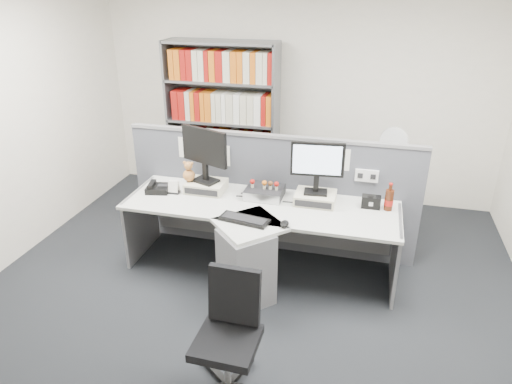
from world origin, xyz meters
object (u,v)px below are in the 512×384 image
(monitor_right, at_px, (317,163))
(desktop_pc, at_px, (265,192))
(mouse, at_px, (285,224))
(filing_cabinet, at_px, (386,201))
(desk_phone, at_px, (158,188))
(keyboard, at_px, (244,219))
(cola_bottle, at_px, (389,200))
(desk, at_px, (255,240))
(office_chair, at_px, (230,331))
(speaker, at_px, (371,202))
(shelving_unit, at_px, (223,124))
(desk_fan, at_px, (394,145))
(desk_calendar, at_px, (174,188))
(monitor_left, at_px, (204,151))

(monitor_right, height_order, desktop_pc, monitor_right)
(mouse, bearing_deg, filing_cabinet, 59.96)
(monitor_right, bearing_deg, desk_phone, -174.95)
(monitor_right, bearing_deg, keyboard, -136.52)
(desktop_pc, height_order, filing_cabinet, desktop_pc)
(monitor_right, relative_size, cola_bottle, 1.89)
(desk, relative_size, office_chair, 2.95)
(speaker, xyz_separation_m, shelving_unit, (-1.91, 1.44, 0.20))
(mouse, relative_size, shelving_unit, 0.06)
(monitor_right, distance_m, shelving_unit, 2.03)
(speaker, bearing_deg, desk_fan, 79.39)
(cola_bottle, distance_m, office_chair, 1.97)
(desktop_pc, bearing_deg, shelving_unit, 121.73)
(desk_phone, distance_m, desk_calendar, 0.18)
(speaker, bearing_deg, keyboard, -152.81)
(office_chair, bearing_deg, desktop_pc, 95.16)
(desk, distance_m, mouse, 0.44)
(monitor_right, xyz_separation_m, office_chair, (-0.35, -1.63, -0.65))
(monitor_right, height_order, desk_fan, monitor_right)
(desk, bearing_deg, mouse, -25.62)
(keyboard, height_order, office_chair, office_chair)
(desk_fan, bearing_deg, shelving_unit, 167.93)
(office_chair, bearing_deg, monitor_right, 77.96)
(shelving_unit, bearing_deg, speaker, -36.96)
(desk_fan, height_order, office_chair, desk_fan)
(desk_calendar, distance_m, filing_cabinet, 2.42)
(speaker, height_order, filing_cabinet, speaker)
(monitor_left, bearing_deg, filing_cabinet, 29.42)
(desk, height_order, shelving_unit, shelving_unit)
(keyboard, xyz_separation_m, desk_phone, (-1.01, 0.39, 0.02))
(desk_phone, xyz_separation_m, desk_calendar, (0.18, 0.00, 0.02))
(cola_bottle, bearing_deg, desk_phone, -176.05)
(monitor_left, xyz_separation_m, shelving_unit, (-0.30, 1.46, -0.17))
(office_chair, bearing_deg, shelving_unit, 108.71)
(desk, relative_size, desk_phone, 10.20)
(desk_phone, bearing_deg, shelving_unit, 84.00)
(mouse, xyz_separation_m, desk_phone, (-1.37, 0.39, 0.01))
(monitor_right, distance_m, keyboard, 0.86)
(monitor_right, relative_size, desktop_pc, 1.40)
(desk_phone, relative_size, speaker, 1.47)
(desk_calendar, xyz_separation_m, desk_fan, (2.09, 1.15, 0.25))
(desktop_pc, relative_size, mouse, 3.00)
(monitor_left, bearing_deg, desk_calendar, -155.11)
(desktop_pc, xyz_separation_m, office_chair, (0.15, -1.64, -0.30))
(filing_cabinet, height_order, office_chair, office_chair)
(monitor_right, relative_size, desk_calendar, 3.85)
(keyboard, bearing_deg, desktop_pc, 83.83)
(desk_calendar, height_order, cola_bottle, cola_bottle)
(desk, height_order, desk_phone, desk_phone)
(desk, distance_m, monitor_left, 0.99)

